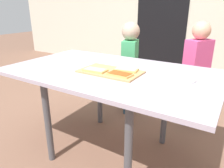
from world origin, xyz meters
TOP-DOWN VIEW (x-y plane):
  - ground_plane at (0.00, 0.00)m, footprint 16.00×16.00m
  - house_door at (-0.51, 2.49)m, footprint 0.90×0.02m
  - dining_table at (0.00, 0.00)m, footprint 1.51×0.89m
  - cutting_board at (0.03, -0.05)m, footprint 0.43×0.25m
  - pizza_slice_near_right at (0.14, -0.10)m, footprint 0.17×0.10m
  - pizza_slice_near_left at (-0.05, -0.11)m, footprint 0.17×0.10m
  - pizza_slice_far_right at (0.12, 0.01)m, footprint 0.17×0.11m
  - plate_white_right at (0.48, 0.06)m, footprint 0.21×0.21m
  - child_left at (-0.20, 0.72)m, footprint 0.20×0.27m
  - child_right at (0.45, 0.82)m, footprint 0.24×0.28m

SIDE VIEW (x-z plane):
  - ground_plane at x=0.00m, z-range 0.00..0.00m
  - child_left at x=-0.20m, z-range 0.08..1.06m
  - child_right at x=0.45m, z-range 0.07..1.08m
  - dining_table at x=0.00m, z-range 0.28..0.98m
  - plate_white_right at x=0.48m, z-range 0.69..0.70m
  - cutting_board at x=0.03m, z-range 0.69..0.71m
  - pizza_slice_near_right at x=0.14m, z-range 0.71..0.72m
  - pizza_slice_near_left at x=-0.05m, z-range 0.71..0.72m
  - pizza_slice_far_right at x=0.12m, z-range 0.71..0.72m
  - house_door at x=-0.51m, z-range 0.00..2.00m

